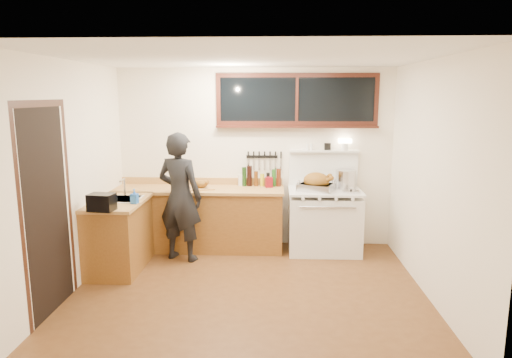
{
  "coord_description": "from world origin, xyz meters",
  "views": [
    {
      "loc": [
        0.29,
        -4.91,
        2.22
      ],
      "look_at": [
        0.05,
        0.85,
        1.15
      ],
      "focal_mm": 32.0,
      "sensor_mm": 36.0,
      "label": 1
    }
  ],
  "objects_px": {
    "vintage_stove": "(324,219)",
    "cutting_board": "(201,186)",
    "man": "(180,197)",
    "roast_turkey": "(317,183)"
  },
  "relations": [
    {
      "from": "vintage_stove",
      "to": "cutting_board",
      "type": "distance_m",
      "value": 1.81
    },
    {
      "from": "vintage_stove",
      "to": "cutting_board",
      "type": "bearing_deg",
      "value": -178.93
    },
    {
      "from": "cutting_board",
      "to": "man",
      "type": "bearing_deg",
      "value": -121.04
    },
    {
      "from": "vintage_stove",
      "to": "man",
      "type": "height_order",
      "value": "man"
    },
    {
      "from": "roast_turkey",
      "to": "vintage_stove",
      "type": "bearing_deg",
      "value": 28.49
    },
    {
      "from": "vintage_stove",
      "to": "cutting_board",
      "type": "relative_size",
      "value": 3.8
    },
    {
      "from": "man",
      "to": "cutting_board",
      "type": "height_order",
      "value": "man"
    },
    {
      "from": "vintage_stove",
      "to": "man",
      "type": "xyz_separation_m",
      "value": [
        -1.98,
        -0.41,
        0.4
      ]
    },
    {
      "from": "vintage_stove",
      "to": "man",
      "type": "distance_m",
      "value": 2.06
    },
    {
      "from": "vintage_stove",
      "to": "roast_turkey",
      "type": "xyz_separation_m",
      "value": [
        -0.13,
        -0.07,
        0.54
      ]
    }
  ]
}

